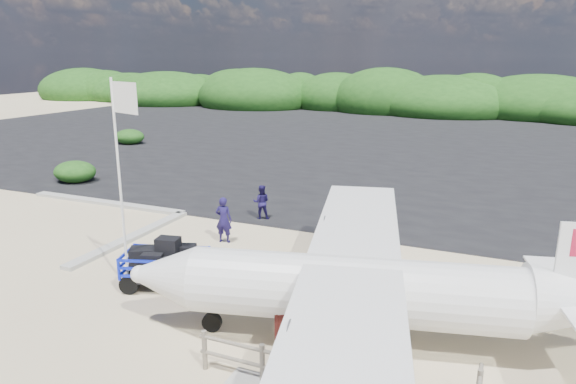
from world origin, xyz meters
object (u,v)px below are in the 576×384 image
at_px(crew_b, 261,202).
at_px(crew_a, 224,220).
at_px(signboard, 305,358).
at_px(aircraft_small, 323,132).
at_px(baggage_cart, 167,287).
at_px(flagpole, 129,289).

bearing_deg(crew_b, crew_a, 66.83).
distance_m(signboard, aircraft_small, 38.84).
bearing_deg(crew_b, baggage_cart, 70.24).
bearing_deg(crew_a, aircraft_small, -85.91).
xyz_separation_m(baggage_cart, flagpole, (-1.02, -0.60, 0.00)).
bearing_deg(signboard, baggage_cart, 161.88).
bearing_deg(baggage_cart, flagpole, -167.09).
height_order(baggage_cart, flagpole, flagpole).
xyz_separation_m(signboard, aircraft_small, (-12.48, 36.78, 0.00)).
height_order(flagpole, signboard, flagpole).
distance_m(flagpole, signboard, 6.67).
bearing_deg(aircraft_small, flagpole, 59.68).
distance_m(crew_a, crew_b, 3.28).
distance_m(signboard, crew_b, 11.25).
relative_size(baggage_cart, aircraft_small, 0.45).
xyz_separation_m(flagpole, signboard, (6.53, -1.37, 0.00)).
xyz_separation_m(baggage_cart, aircraft_small, (-6.98, 34.80, 0.00)).
xyz_separation_m(crew_b, aircraft_small, (-6.63, 27.20, -0.79)).
xyz_separation_m(crew_a, crew_b, (0.05, 3.28, -0.14)).
relative_size(crew_a, aircraft_small, 0.29).
relative_size(baggage_cart, crew_b, 1.79).
bearing_deg(crew_b, aircraft_small, -98.68).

